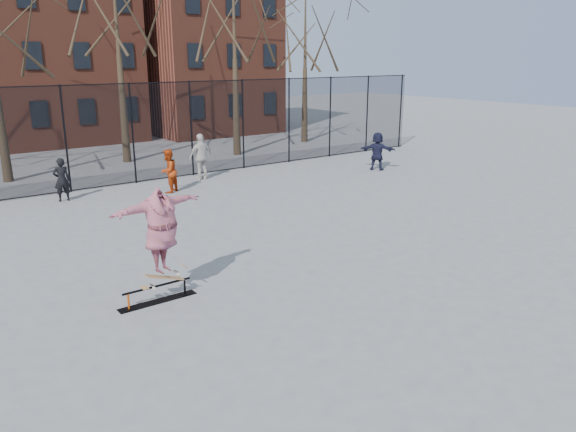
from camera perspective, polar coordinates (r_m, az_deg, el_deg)
ground at (r=12.32m, az=3.02°, el=-8.00°), size 100.00×100.00×0.00m
skate_rail at (r=12.24m, az=-13.11°, el=-7.84°), size 1.71×0.26×0.38m
skateboard at (r=12.19m, az=-12.44°, el=-6.44°), size 0.91×0.22×0.11m
skater at (r=11.86m, az=-12.72°, el=-2.14°), size 2.31×1.13×1.81m
bystander_black at (r=21.43m, az=-22.01°, el=3.44°), size 0.58×0.40×1.55m
bystander_red at (r=21.62m, az=-12.07°, el=4.50°), size 1.01×0.96×1.65m
bystander_white at (r=23.68m, az=-8.80°, el=5.97°), size 1.14×0.50×1.91m
bystander_navy at (r=25.73m, az=9.06°, el=6.53°), size 1.37×1.57×1.72m
fence at (r=22.98m, az=-18.34°, el=7.82°), size 34.03×0.07×4.00m
rowhouses at (r=35.53m, az=-24.92°, el=16.29°), size 29.00×7.00×13.00m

